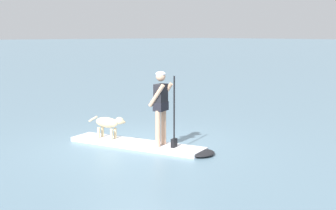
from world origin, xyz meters
The scene contains 4 objects.
ground_plane centered at (0.00, 0.00, 0.00)m, with size 400.00×400.00×0.00m, color slate.
paddleboard centered at (0.22, 0.08, 0.05)m, with size 3.74×1.96×0.10m.
person_paddler centered at (0.65, 0.24, 1.10)m, with size 0.67×0.59×1.72m.
dog centered at (-0.77, -0.28, 0.48)m, with size 1.07×0.47×0.57m.
Camera 1 is at (8.72, -6.44, 2.67)m, focal length 49.45 mm.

